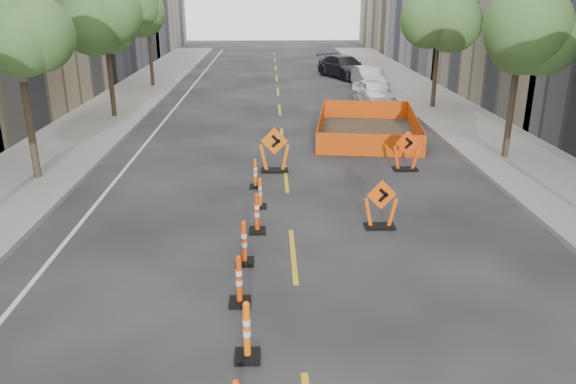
{
  "coord_description": "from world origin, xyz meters",
  "views": [
    {
      "loc": [
        -0.53,
        -8.32,
        6.01
      ],
      "look_at": [
        -0.08,
        5.49,
        1.1
      ],
      "focal_mm": 35.0,
      "sensor_mm": 36.0,
      "label": 1
    }
  ],
  "objects_px": {
    "channelizer_6": "(257,213)",
    "channelizer_8": "(255,173)",
    "channelizer_3": "(247,331)",
    "channelizer_5": "(244,242)",
    "chevron_sign_center": "(381,204)",
    "parked_car_mid": "(369,78)",
    "chevron_sign_right": "(407,151)",
    "parked_car_near": "(373,92)",
    "channelizer_7": "(260,193)",
    "chevron_sign_left": "(274,150)",
    "channelizer_4": "(239,280)",
    "parked_car_far": "(344,67)"
  },
  "relations": [
    {
      "from": "channelizer_8",
      "to": "chevron_sign_left",
      "type": "bearing_deg",
      "value": 70.02
    },
    {
      "from": "channelizer_8",
      "to": "parked_car_far",
      "type": "bearing_deg",
      "value": 76.36
    },
    {
      "from": "channelizer_3",
      "to": "channelizer_4",
      "type": "relative_size",
      "value": 1.03
    },
    {
      "from": "chevron_sign_center",
      "to": "chevron_sign_right",
      "type": "relative_size",
      "value": 0.94
    },
    {
      "from": "chevron_sign_left",
      "to": "channelizer_5",
      "type": "bearing_deg",
      "value": -92.87
    },
    {
      "from": "channelizer_5",
      "to": "parked_car_mid",
      "type": "distance_m",
      "value": 26.0
    },
    {
      "from": "chevron_sign_left",
      "to": "parked_car_far",
      "type": "height_order",
      "value": "parked_car_far"
    },
    {
      "from": "channelizer_3",
      "to": "channelizer_5",
      "type": "height_order",
      "value": "channelizer_3"
    },
    {
      "from": "chevron_sign_right",
      "to": "parked_car_near",
      "type": "bearing_deg",
      "value": 76.33
    },
    {
      "from": "channelizer_3",
      "to": "channelizer_5",
      "type": "distance_m",
      "value": 3.66
    },
    {
      "from": "chevron_sign_right",
      "to": "parked_car_near",
      "type": "xyz_separation_m",
      "value": [
        1.08,
        12.93,
        -0.05
      ]
    },
    {
      "from": "chevron_sign_center",
      "to": "chevron_sign_right",
      "type": "xyz_separation_m",
      "value": [
        1.9,
        5.18,
        0.04
      ]
    },
    {
      "from": "channelizer_7",
      "to": "parked_car_mid",
      "type": "xyz_separation_m",
      "value": [
        6.86,
        21.34,
        0.28
      ]
    },
    {
      "from": "channelizer_4",
      "to": "chevron_sign_center",
      "type": "xyz_separation_m",
      "value": [
        3.6,
        3.87,
        0.13
      ]
    },
    {
      "from": "channelizer_8",
      "to": "chevron_sign_left",
      "type": "distance_m",
      "value": 1.89
    },
    {
      "from": "channelizer_6",
      "to": "chevron_sign_right",
      "type": "relative_size",
      "value": 0.77
    },
    {
      "from": "channelizer_3",
      "to": "chevron_sign_center",
      "type": "bearing_deg",
      "value": 59.31
    },
    {
      "from": "channelizer_4",
      "to": "channelizer_5",
      "type": "distance_m",
      "value": 1.83
    },
    {
      "from": "channelizer_3",
      "to": "channelizer_6",
      "type": "bearing_deg",
      "value": 89.31
    },
    {
      "from": "channelizer_5",
      "to": "parked_car_far",
      "type": "distance_m",
      "value": 31.26
    },
    {
      "from": "channelizer_4",
      "to": "channelizer_5",
      "type": "xyz_separation_m",
      "value": [
        0.03,
        1.83,
        -0.01
      ]
    },
    {
      "from": "channelizer_6",
      "to": "parked_car_near",
      "type": "height_order",
      "value": "parked_car_near"
    },
    {
      "from": "channelizer_3",
      "to": "channelizer_8",
      "type": "distance_m",
      "value": 9.13
    },
    {
      "from": "channelizer_8",
      "to": "parked_car_far",
      "type": "relative_size",
      "value": 0.18
    },
    {
      "from": "parked_car_far",
      "to": "channelizer_5",
      "type": "bearing_deg",
      "value": -124.7
    },
    {
      "from": "channelizer_8",
      "to": "chevron_sign_left",
      "type": "height_order",
      "value": "chevron_sign_left"
    },
    {
      "from": "channelizer_3",
      "to": "parked_car_far",
      "type": "xyz_separation_m",
      "value": [
        6.04,
        34.28,
        0.24
      ]
    },
    {
      "from": "channelizer_6",
      "to": "channelizer_7",
      "type": "bearing_deg",
      "value": 88.29
    },
    {
      "from": "parked_car_mid",
      "to": "channelizer_8",
      "type": "bearing_deg",
      "value": -113.93
    },
    {
      "from": "chevron_sign_left",
      "to": "parked_car_far",
      "type": "distance_m",
      "value": 24.03
    },
    {
      "from": "chevron_sign_center",
      "to": "parked_car_near",
      "type": "relative_size",
      "value": 0.35
    },
    {
      "from": "chevron_sign_right",
      "to": "parked_car_near",
      "type": "height_order",
      "value": "chevron_sign_right"
    },
    {
      "from": "channelizer_3",
      "to": "channelizer_5",
      "type": "bearing_deg",
      "value": 93.06
    },
    {
      "from": "channelizer_4",
      "to": "parked_car_mid",
      "type": "xyz_separation_m",
      "value": [
        7.21,
        26.82,
        0.2
      ]
    },
    {
      "from": "channelizer_3",
      "to": "channelizer_6",
      "type": "relative_size",
      "value": 1.02
    },
    {
      "from": "channelizer_7",
      "to": "parked_car_far",
      "type": "height_order",
      "value": "parked_car_far"
    },
    {
      "from": "chevron_sign_center",
      "to": "parked_car_mid",
      "type": "bearing_deg",
      "value": 71.71
    },
    {
      "from": "channelizer_6",
      "to": "channelizer_8",
      "type": "bearing_deg",
      "value": 91.92
    },
    {
      "from": "chevron_sign_center",
      "to": "parked_car_far",
      "type": "relative_size",
      "value": 0.25
    },
    {
      "from": "parked_car_near",
      "to": "channelizer_7",
      "type": "bearing_deg",
      "value": -119.73
    },
    {
      "from": "channelizer_5",
      "to": "chevron_sign_right",
      "type": "xyz_separation_m",
      "value": [
        5.47,
        7.22,
        0.18
      ]
    },
    {
      "from": "chevron_sign_right",
      "to": "channelizer_6",
      "type": "bearing_deg",
      "value": -142.94
    },
    {
      "from": "channelizer_8",
      "to": "channelizer_5",
      "type": "bearing_deg",
      "value": -91.45
    },
    {
      "from": "channelizer_4",
      "to": "parked_car_far",
      "type": "height_order",
      "value": "parked_car_far"
    },
    {
      "from": "chevron_sign_left",
      "to": "parked_car_mid",
      "type": "distance_m",
      "value": 18.88
    },
    {
      "from": "channelizer_3",
      "to": "channelizer_8",
      "type": "xyz_separation_m",
      "value": [
        -0.06,
        9.13,
        -0.07
      ]
    },
    {
      "from": "channelizer_6",
      "to": "chevron_sign_right",
      "type": "xyz_separation_m",
      "value": [
        5.21,
        5.39,
        0.17
      ]
    },
    {
      "from": "chevron_sign_center",
      "to": "channelizer_6",
      "type": "bearing_deg",
      "value": 174.32
    },
    {
      "from": "chevron_sign_left",
      "to": "parked_car_far",
      "type": "xyz_separation_m",
      "value": [
        5.47,
        23.4,
        0.0
      ]
    },
    {
      "from": "chevron_sign_left",
      "to": "chevron_sign_center",
      "type": "height_order",
      "value": "chevron_sign_left"
    }
  ]
}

